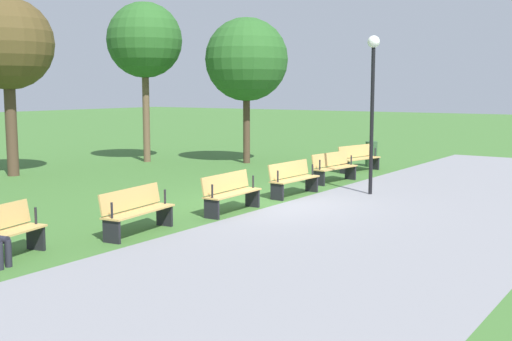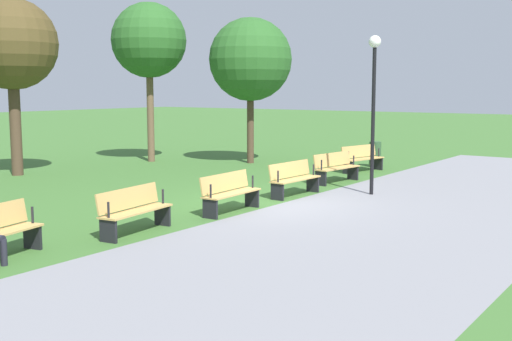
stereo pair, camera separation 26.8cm
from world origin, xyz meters
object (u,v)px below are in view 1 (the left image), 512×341
object	(u,v)px
bench_4	(136,210)
tree_2	(7,45)
tree_1	(246,60)
tree_0	(145,41)
bench_2	(293,178)
trash_bin	(371,154)
bench_3	(230,192)
bench_1	(333,167)
bench_0	(358,158)
lamp_post	(373,85)

from	to	relation	value
bench_4	tree_2	distance (m)	10.67
tree_1	tree_2	distance (m)	8.33
tree_0	tree_2	distance (m)	5.44
bench_2	bench_4	size ratio (longest dim) A/B	0.99
tree_0	tree_1	size ratio (longest dim) A/B	1.11
tree_1	trash_bin	size ratio (longest dim) A/B	5.97
bench_3	bench_4	xyz separation A→B (m)	(2.76, -0.23, 0.00)
bench_1	bench_0	bearing A→B (deg)	-163.33
tree_2	tree_0	bearing A→B (deg)	171.73
bench_0	tree_1	world-z (taller)	tree_1
bench_1	tree_1	xyz separation A→B (m)	(-2.62, -5.04, 3.40)
bench_1	trash_bin	world-z (taller)	trash_bin
bench_0	lamp_post	bearing A→B (deg)	40.93
bench_2	bench_3	bearing A→B (deg)	2.39
bench_1	tree_1	size ratio (longest dim) A/B	0.34
bench_4	lamp_post	xyz separation A→B (m)	(-6.91, 1.83, 2.42)
bench_2	tree_1	bearing A→B (deg)	-133.21
bench_3	tree_1	bearing A→B (deg)	-149.51
bench_2	tree_2	bearing A→B (deg)	-76.97
bench_0	tree_2	size ratio (longest dim) A/B	0.32
bench_0	bench_3	world-z (taller)	same
lamp_post	bench_3	bearing A→B (deg)	-21.04
bench_1	trash_bin	xyz separation A→B (m)	(-4.25, -0.66, -0.02)
trash_bin	tree_0	bearing A→B (deg)	-66.34
bench_1	lamp_post	xyz separation A→B (m)	(1.39, 1.83, 2.42)
bench_0	tree_0	bearing A→B (deg)	-64.69
bench_0	tree_0	distance (m)	9.23
bench_2	bench_1	bearing A→B (deg)	-172.86
bench_0	trash_bin	world-z (taller)	trash_bin
bench_3	tree_0	size ratio (longest dim) A/B	0.30
lamp_post	trash_bin	xyz separation A→B (m)	(-5.64, -2.49, -2.44)
bench_1	bench_2	xyz separation A→B (m)	(2.76, 0.23, 0.00)
bench_2	trash_bin	world-z (taller)	trash_bin
bench_2	bench_4	distance (m)	5.54
bench_0	bench_3	size ratio (longest dim) A/B	1.02
bench_4	trash_bin	distance (m)	12.56
lamp_post	bench_1	bearing A→B (deg)	-127.22
bench_3	trash_bin	bearing A→B (deg)	-177.17
bench_0	trash_bin	size ratio (longest dim) A/B	2.02
bench_2	bench_3	xyz separation A→B (m)	(2.77, 0.00, 0.00)
tree_1	lamp_post	world-z (taller)	tree_1
bench_4	tree_1	distance (m)	12.49
bench_2	lamp_post	world-z (taller)	lamp_post
bench_1	bench_4	distance (m)	8.30
trash_bin	bench_0	bearing A→B (deg)	7.75
trash_bin	bench_2	bearing A→B (deg)	7.26
bench_0	tree_1	bearing A→B (deg)	-76.62
tree_2	trash_bin	size ratio (longest dim) A/B	6.25
bench_4	bench_1	bearing A→B (deg)	172.84
bench_1	tree_2	size ratio (longest dim) A/B	0.32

